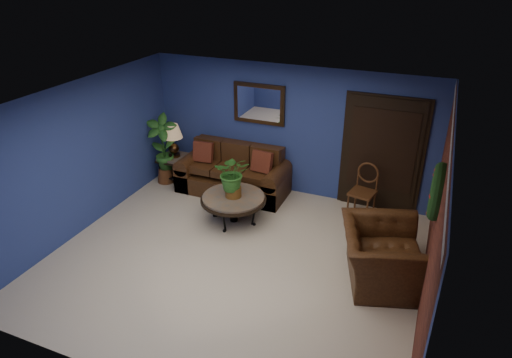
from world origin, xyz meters
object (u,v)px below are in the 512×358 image
at_px(coffee_table, 233,199).
at_px(end_table, 175,162).
at_px(table_lamp, 173,137).
at_px(side_chair, 364,187).
at_px(armchair, 382,256).
at_px(sofa, 235,176).

relative_size(coffee_table, end_table, 1.96).
distance_m(coffee_table, table_lamp, 2.15).
relative_size(coffee_table, side_chair, 1.17).
bearing_deg(table_lamp, side_chair, 1.05).
height_order(end_table, armchair, armchair).
distance_m(coffee_table, side_chair, 2.33).
distance_m(coffee_table, end_table, 2.09).
bearing_deg(table_lamp, armchair, -20.98).
xyz_separation_m(sofa, coffee_table, (0.48, -1.06, 0.12)).
bearing_deg(armchair, sofa, 43.82).
height_order(coffee_table, side_chair, side_chair).
bearing_deg(end_table, sofa, 1.31).
distance_m(table_lamp, side_chair, 3.88).
bearing_deg(sofa, armchair, -29.16).
distance_m(coffee_table, armchair, 2.72).
bearing_deg(coffee_table, end_table, 150.28).
bearing_deg(side_chair, table_lamp, -167.70).
bearing_deg(end_table, coffee_table, -29.72).
xyz_separation_m(sofa, armchair, (3.11, -1.74, 0.10)).
bearing_deg(armchair, coffee_table, 58.69).
bearing_deg(table_lamp, end_table, 90.00).
relative_size(sofa, end_table, 3.67).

